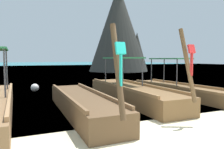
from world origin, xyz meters
TOP-DOWN VIEW (x-y plane):
  - sea_water at (0.00, 62.28)m, footprint 120.00×120.00m
  - longtail_boat_turquoise_ribbon at (-1.28, 3.79)m, footprint 1.19×5.94m
  - longtail_boat_red_ribbon at (1.21, 5.07)m, footprint 1.40×6.97m
  - longtail_boat_orange_ribbon at (3.93, 5.06)m, footprint 1.69×6.88m
  - karst_rock at (10.36, 25.74)m, footprint 9.61×8.60m
  - mooring_buoy_near at (-2.44, 9.46)m, footprint 0.43×0.43m

SIDE VIEW (x-z plane):
  - sea_water at x=0.00m, z-range 0.00..0.00m
  - mooring_buoy_near at x=-2.44m, z-range 0.00..0.43m
  - longtail_boat_orange_ribbon at x=3.93m, z-range -0.88..1.51m
  - longtail_boat_turquoise_ribbon at x=-1.28m, z-range -0.95..1.59m
  - longtail_boat_red_ribbon at x=1.21m, z-range -0.97..1.71m
  - karst_rock at x=10.36m, z-range -0.20..12.41m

